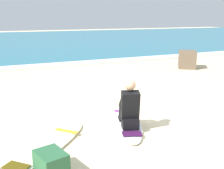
% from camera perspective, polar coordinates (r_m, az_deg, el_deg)
% --- Properties ---
extents(ground_plane, '(80.00, 80.00, 0.00)m').
position_cam_1_polar(ground_plane, '(5.83, 8.00, -8.32)').
color(ground_plane, beige).
extents(sea, '(80.00, 28.00, 0.10)m').
position_cam_1_polar(sea, '(26.07, -18.30, 8.52)').
color(sea, teal).
rests_on(sea, ground).
extents(breaking_foam, '(80.00, 0.90, 0.11)m').
position_cam_1_polar(breaking_foam, '(12.65, -10.83, 3.95)').
color(breaking_foam, white).
rests_on(breaking_foam, ground).
extents(surfboard_main, '(1.26, 2.20, 0.08)m').
position_cam_1_polar(surfboard_main, '(5.87, 3.22, -7.65)').
color(surfboard_main, silver).
rests_on(surfboard_main, ground).
extents(surfer_seated, '(0.54, 0.77, 0.95)m').
position_cam_1_polar(surfer_seated, '(5.45, 3.60, -4.89)').
color(surfer_seated, black).
rests_on(surfer_seated, surfboard_main).
extents(surfboard_spare_near, '(2.05, 1.96, 0.08)m').
position_cam_1_polar(surfboard_spare_near, '(4.93, -13.35, -12.44)').
color(surfboard_spare_near, '#EFE5C6').
rests_on(surfboard_spare_near, ground).
extents(shoreline_rock, '(1.08, 1.11, 0.74)m').
position_cam_1_polar(shoreline_rock, '(12.41, 15.19, 5.00)').
color(shoreline_rock, brown).
rests_on(shoreline_rock, ground).
extents(beach_bag, '(0.46, 0.55, 0.32)m').
position_cam_1_polar(beach_bag, '(4.19, -12.40, -15.42)').
color(beach_bag, '#285B38').
rests_on(beach_bag, ground).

